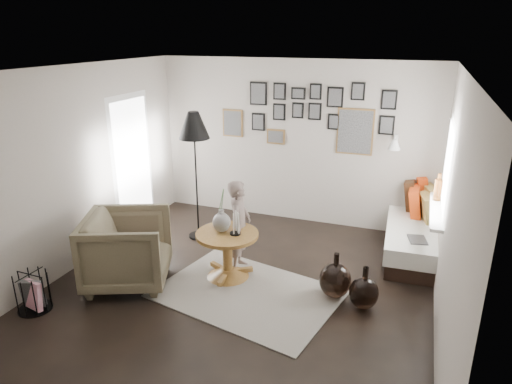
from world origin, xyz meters
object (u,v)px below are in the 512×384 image
(daybed, at_px, (418,231))
(demijohn_small, at_px, (364,293))
(magazine_basket, at_px, (33,292))
(pedestal_table, at_px, (228,257))
(floor_lamp, at_px, (194,130))
(vase, at_px, (222,219))
(demijohn_large, at_px, (335,280))
(armchair, at_px, (128,249))
(child, at_px, (239,226))

(daybed, bearing_deg, demijohn_small, -108.87)
(magazine_basket, bearing_deg, demijohn_small, 20.62)
(pedestal_table, bearing_deg, floor_lamp, 133.27)
(floor_lamp, bearing_deg, vase, -48.76)
(floor_lamp, height_order, demijohn_small, floor_lamp)
(demijohn_large, bearing_deg, demijohn_small, -18.92)
(pedestal_table, bearing_deg, magazine_basket, -141.14)
(vase, bearing_deg, armchair, -151.23)
(vase, xyz_separation_m, daybed, (2.32, 1.62, -0.49))
(pedestal_table, distance_m, armchair, 1.23)
(vase, relative_size, magazine_basket, 1.26)
(demijohn_large, xyz_separation_m, demijohn_small, (0.35, -0.12, -0.02))
(vase, relative_size, armchair, 0.56)
(pedestal_table, height_order, floor_lamp, floor_lamp)
(vase, xyz_separation_m, floor_lamp, (-0.83, 0.95, 0.87))
(daybed, bearing_deg, child, -150.33)
(magazine_basket, xyz_separation_m, child, (1.82, 1.69, 0.39))
(daybed, height_order, child, child)
(magazine_basket, relative_size, child, 0.36)
(demijohn_small, bearing_deg, floor_lamp, 157.74)
(daybed, bearing_deg, pedestal_table, -146.18)
(daybed, height_order, armchair, daybed)
(demijohn_large, bearing_deg, daybed, 61.94)
(armchair, xyz_separation_m, floor_lamp, (0.19, 1.50, 1.20))
(magazine_basket, bearing_deg, demijohn_large, 24.54)
(pedestal_table, relative_size, child, 0.64)
(vase, height_order, demijohn_large, vase)
(demijohn_small, distance_m, child, 1.76)
(armchair, distance_m, floor_lamp, 1.94)
(armchair, bearing_deg, pedestal_table, -86.88)
(daybed, xyz_separation_m, child, (-2.18, -1.37, 0.31))
(daybed, bearing_deg, demijohn_large, -120.44)
(vase, distance_m, child, 0.34)
(magazine_basket, xyz_separation_m, demijohn_small, (3.48, 1.31, -0.02))
(armchair, xyz_separation_m, demijohn_large, (2.47, 0.55, -0.23))
(pedestal_table, distance_m, floor_lamp, 1.91)
(pedestal_table, bearing_deg, demijohn_small, -3.67)
(vase, distance_m, magazine_basket, 2.29)
(vase, bearing_deg, demijohn_large, -0.40)
(pedestal_table, bearing_deg, armchair, -153.86)
(pedestal_table, xyz_separation_m, daybed, (2.24, 1.64, 0.01))
(demijohn_large, bearing_deg, child, 168.81)
(armchair, bearing_deg, daybed, -79.89)
(floor_lamp, bearing_deg, daybed, 12.05)
(vase, distance_m, armchair, 1.21)
(floor_lamp, xyz_separation_m, demijohn_small, (2.63, -1.08, -1.46))
(magazine_basket, relative_size, demijohn_large, 0.78)
(pedestal_table, distance_m, demijohn_large, 1.37)
(pedestal_table, relative_size, demijohn_large, 1.38)
(daybed, distance_m, child, 2.59)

